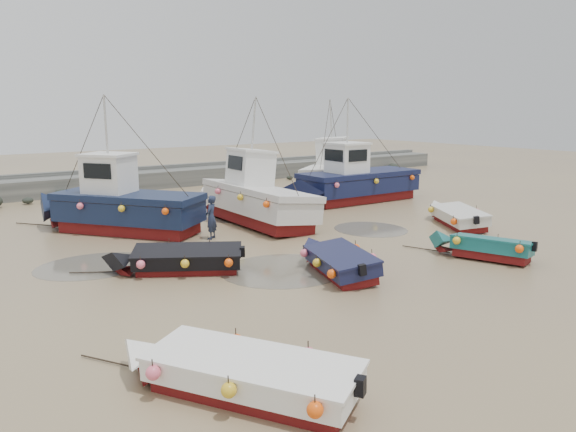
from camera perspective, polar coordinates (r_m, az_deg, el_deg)
name	(u,v)px	position (r m, az deg, el deg)	size (l,w,h in m)	color
ground	(334,255)	(22.18, 4.72, -3.93)	(120.00, 120.00, 0.00)	#907D55
seawall	(132,181)	(41.05, -15.59, 3.48)	(60.00, 4.92, 1.50)	slate
puddle_a	(284,270)	(20.05, -0.42, -5.50)	(4.61, 4.61, 0.01)	#5D5749
puddle_b	(371,229)	(26.93, 8.39, -1.34)	(3.33, 3.33, 0.01)	#5D5749
puddle_c	(95,266)	(21.76, -19.00, -4.78)	(4.30, 4.30, 0.01)	#5D5749
puddle_d	(237,212)	(31.04, -5.18, 0.37)	(5.85, 5.85, 0.01)	#5D5749
dinghy_0	(236,368)	(11.71, -5.31, -15.15)	(4.07, 6.14, 1.43)	maroon
dinghy_1	(339,257)	(19.66, 5.17, -4.21)	(2.89, 5.61, 1.43)	maroon
dinghy_2	(482,244)	(22.65, 19.09, -2.71)	(2.46, 4.96, 1.43)	maroon
dinghy_3	(457,214)	(28.78, 16.81, 0.19)	(3.86, 5.73, 1.43)	maroon
dinghy_4	(177,257)	(20.06, -11.20, -4.09)	(5.49, 3.80, 1.43)	maroon
cabin_boat_0	(117,203)	(26.98, -17.00, 1.22)	(6.88, 8.73, 6.22)	maroon
cabin_boat_1	(250,196)	(28.11, -3.88, 2.01)	(3.24, 10.64, 6.22)	maroon
cabin_boat_2	(352,181)	(34.28, 6.48, 3.56)	(10.96, 3.39, 6.22)	maroon
cabin_boat_3	(333,171)	(39.19, 4.63, 4.58)	(8.48, 7.00, 6.22)	maroon
person	(212,239)	(24.96, -7.76, -2.31)	(0.70, 0.46, 1.93)	#1E263D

